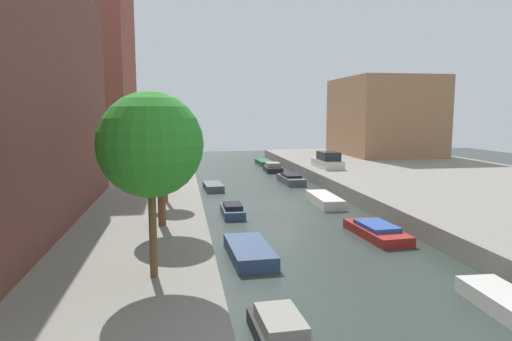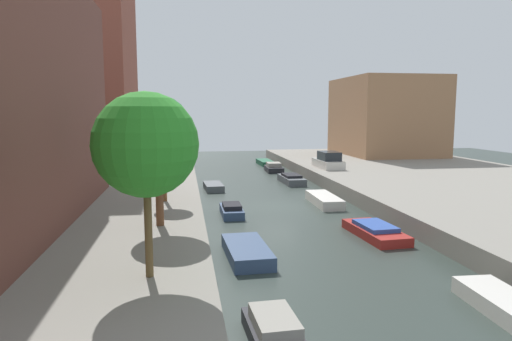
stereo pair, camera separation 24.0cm
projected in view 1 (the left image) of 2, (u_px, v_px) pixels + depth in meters
ground_plane at (278, 207)px, 29.42m from camera, size 84.00×84.00×0.00m
quay_left at (30, 207)px, 26.94m from camera, size 20.00×64.00×1.00m
quay_right at (489, 192)px, 31.78m from camera, size 20.00×64.00×1.00m
apartment_tower_far at (77, 53)px, 44.80m from camera, size 10.00×12.74×21.64m
low_block_right at (384, 116)px, 54.77m from camera, size 10.00×12.98×9.07m
street_tree_0 at (150, 145)px, 13.62m from camera, size 3.18×3.18×5.69m
street_tree_1 at (160, 129)px, 19.95m from camera, size 2.93×2.93×5.82m
street_tree_2 at (164, 132)px, 25.52m from camera, size 1.92×1.92×4.96m
parked_car at (328, 161)px, 41.52m from camera, size 1.85×4.41×1.50m
moored_boat_left_0 at (282, 335)px, 11.79m from camera, size 1.41×3.37×0.82m
moored_boat_left_1 at (249, 251)px, 19.04m from camera, size 1.81×4.00×0.56m
moored_boat_left_2 at (233, 210)px, 26.85m from camera, size 1.20×3.04×0.73m
moored_boat_left_3 at (213, 187)px, 35.67m from camera, size 1.51×3.18×0.50m
moored_boat_right_0 at (505, 302)px, 14.04m from camera, size 1.53×3.26×0.54m
moored_boat_right_1 at (377, 231)px, 22.32m from camera, size 1.95×4.32×0.66m
moored_boat_right_2 at (325, 200)px, 30.08m from camera, size 1.52×4.49×0.61m
moored_boat_right_3 at (291, 179)px, 39.06m from camera, size 1.64×4.23×0.77m
moored_boat_right_4 at (273, 168)px, 46.53m from camera, size 1.69×3.27×0.93m
moored_boat_right_5 at (264, 163)px, 52.48m from camera, size 1.55×4.32×0.54m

